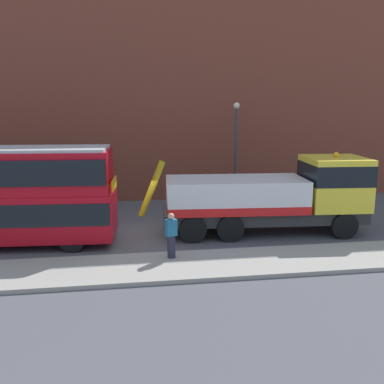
# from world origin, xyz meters

# --- Properties ---
(ground_plane) EXTENTS (120.00, 120.00, 0.00)m
(ground_plane) POSITION_xyz_m (0.00, 0.00, 0.00)
(ground_plane) COLOR #4C4C51
(near_kerb) EXTENTS (60.00, 2.80, 0.15)m
(near_kerb) POSITION_xyz_m (0.00, -4.20, 0.07)
(near_kerb) COLOR gray
(near_kerb) RESTS_ON ground_plane
(building_facade) EXTENTS (60.00, 1.50, 16.00)m
(building_facade) POSITION_xyz_m (0.00, 7.62, 8.07)
(building_facade) COLOR brown
(building_facade) RESTS_ON ground_plane
(recovery_tow_truck) EXTENTS (10.22, 3.25, 3.67)m
(recovery_tow_truck) POSITION_xyz_m (6.03, -0.54, 1.76)
(recovery_tow_truck) COLOR #2D2D2D
(recovery_tow_truck) RESTS_ON ground_plane
(pedestrian_bystander) EXTENTS (0.46, 0.38, 1.71)m
(pedestrian_bystander) POSITION_xyz_m (1.05, -3.49, 0.99)
(pedestrian_bystander) COLOR #232333
(pedestrian_bystander) RESTS_ON near_kerb
(street_lamp) EXTENTS (0.36, 0.36, 5.83)m
(street_lamp) POSITION_xyz_m (5.72, 5.42, 3.47)
(street_lamp) COLOR #38383D
(street_lamp) RESTS_ON ground_plane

